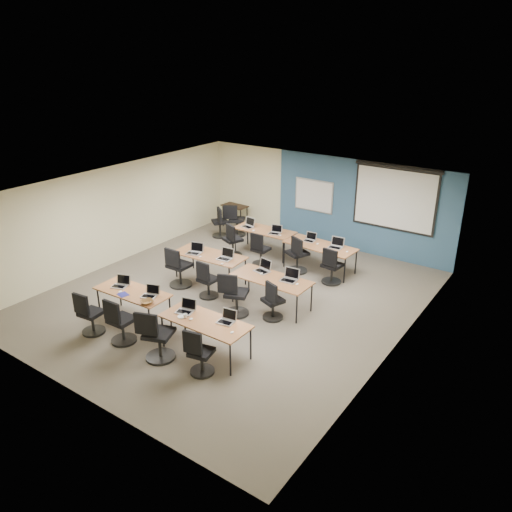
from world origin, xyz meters
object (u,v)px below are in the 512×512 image
Objects in this scene: laptop_0 at (121,284)px; laptop_11 at (336,245)px; task_chair_1 at (120,325)px; laptop_9 at (275,232)px; projector_screen at (395,195)px; training_table_mid_right at (271,280)px; training_table_front_right at (205,322)px; task_chair_5 at (207,283)px; laptop_6 at (263,268)px; training_table_back_right at (320,247)px; task_chair_0 at (89,317)px; laptop_8 at (248,225)px; laptop_7 at (290,278)px; training_table_mid_left at (210,256)px; spare_chair_b at (220,225)px; task_chair_11 at (331,269)px; task_chair_8 at (232,243)px; whiteboard at (314,196)px; training_table_back_left at (265,231)px; laptop_10 at (310,239)px; laptop_1 at (150,293)px; laptop_3 at (227,319)px; laptop_4 at (195,251)px; laptop_2 at (186,309)px; task_chair_6 at (234,298)px; task_chair_10 at (297,257)px; task_chair_2 at (157,339)px; task_chair_7 at (272,304)px; training_table_front_left at (132,293)px; laptop_5 at (225,256)px; task_chair_9 at (260,252)px; task_chair_4 at (178,270)px; spare_chair_a at (235,223)px.

laptop_11 is at bearing 39.96° from laptop_0.
task_chair_1 reaches higher than laptop_9.
projector_screen is 4.63m from training_table_mid_right.
task_chair_5 reaches higher than training_table_front_right.
laptop_6 reaches higher than laptop_11.
training_table_back_right is 6.12m from task_chair_0.
laptop_8 reaches higher than task_chair_0.
training_table_front_right is at bearing -89.57° from training_table_mid_right.
laptop_11 is (-0.04, 2.41, -0.00)m from laptop_7.
laptop_6 is at bearing 30.05° from laptop_0.
spare_chair_b reaches higher than training_table_mid_left.
training_table_mid_left is 1.91× the size of task_chair_11.
whiteboard is at bearing 85.91° from task_chair_8.
training_table_back_left is 1.51m from laptop_10.
laptop_1 reaches higher than training_table_back_right.
laptop_10 is (-0.82, 4.71, -0.00)m from laptop_3.
task_chair_8 reaches higher than training_table_mid_right.
task_chair_8 is at bearing 98.16° from task_chair_1.
task_chair_5 is 2.67× the size of laptop_6.
laptop_4 reaches higher than laptop_10.
task_chair_5 is (-1.52, -0.50, -0.29)m from training_table_mid_right.
laptop_2 is at bearing -62.78° from training_table_mid_left.
task_chair_8 is at bearing 144.27° from training_table_mid_right.
training_table_back_right is 3.32m from laptop_4.
laptop_0 is 2.52m from task_chair_6.
task_chair_5 is 0.92× the size of task_chair_10.
task_chair_2 is 2.91× the size of laptop_7.
task_chair_1 is at bearing -107.42° from task_chair_7.
training_table_front_left is 4.93× the size of laptop_5.
training_table_back_left is at bearing 127.26° from laptop_7.
training_table_back_left is at bearing 64.31° from laptop_0.
training_table_front_right is 1.89× the size of task_chair_9.
task_chair_0 is 2.16m from laptop_2.
task_chair_4 is at bearing -128.89° from laptop_10.
laptop_5 is (-1.93, 2.41, 0.01)m from laptop_3.
training_table_back_right is at bearing 44.01° from training_table_mid_left.
task_chair_5 is at bearing -91.25° from spare_chair_a.
training_table_back_left is 3.87m from task_chair_7.
task_chair_2 reaches higher than laptop_0.
laptop_6 is 0.99× the size of laptop_7.
laptop_2 is (1.51, -2.54, 0.11)m from training_table_mid_left.
training_table_back_left is 5.50× the size of laptop_0.
training_table_front_right is 4.28m from task_chair_11.
laptop_9 is at bearing -179.02° from training_table_back_right.
laptop_6 is 2.44m from laptop_11.
task_chair_9 is at bearing 68.81° from training_table_mid_left.
training_table_front_right is at bearing 20.73° from task_chair_1.
laptop_1 is 0.98× the size of laptop_9.
training_table_front_left is at bearing -92.76° from training_table_back_left.
task_chair_10 is at bearing 93.99° from laptop_3.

